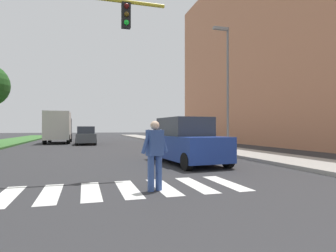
{
  "coord_description": "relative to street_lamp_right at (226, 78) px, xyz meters",
  "views": [
    {
      "loc": [
        -0.61,
        0.83,
        1.51
      ],
      "look_at": [
        4.28,
        17.33,
        1.64
      ],
      "focal_mm": 30.43,
      "sensor_mm": 36.0,
      "label": 1
    }
  ],
  "objects": [
    {
      "name": "ground_plane",
      "position": [
        -7.71,
        13.62,
        -4.59
      ],
      "size": [
        140.0,
        140.0,
        0.0
      ],
      "primitive_type": "plane",
      "color": "#2D2D30"
    },
    {
      "name": "sedan_distant",
      "position": [
        -11.05,
        25.69,
        -3.81
      ],
      "size": [
        2.11,
        4.34,
        1.71
      ],
      "color": "black",
      "rests_on": "ground_plane"
    },
    {
      "name": "street_lamp_right",
      "position": [
        0.0,
        0.0,
        0.0
      ],
      "size": [
        1.02,
        0.24,
        7.5
      ],
      "color": "slate",
      "rests_on": "sidewalk_right"
    },
    {
      "name": "apartment_block_right",
      "position": [
        12.41,
        5.62,
        4.58
      ],
      "size": [
        12.74,
        36.95,
        18.35
      ],
      "primitive_type": "cube",
      "color": "tan",
      "rests_on": "ground_plane"
    },
    {
      "name": "sidewalk_right",
      "position": [
        0.6,
        11.62,
        -4.52
      ],
      "size": [
        3.0,
        64.0,
        0.15
      ],
      "primitive_type": "cube",
      "color": "#9E9991",
      "rests_on": "ground_plane"
    },
    {
      "name": "pedestrian_performer",
      "position": [
        -6.67,
        -8.87,
        -3.66
      ],
      "size": [
        0.74,
        0.35,
        1.69
      ],
      "color": "#334C8C",
      "rests_on": "ground_plane"
    },
    {
      "name": "suv_crossing",
      "position": [
        -4.11,
        -4.04,
        -3.66
      ],
      "size": [
        2.33,
        4.75,
        1.97
      ],
      "color": "navy",
      "rests_on": "ground_plane"
    },
    {
      "name": "sedan_midblock",
      "position": [
        -8.14,
        11.91,
        -3.82
      ],
      "size": [
        1.8,
        4.48,
        1.67
      ],
      "color": "#474C51",
      "rests_on": "ground_plane"
    },
    {
      "name": "truck_box_delivery",
      "position": [
        -10.77,
        15.04,
        -2.96
      ],
      "size": [
        2.4,
        6.2,
        3.1
      ],
      "color": "black",
      "rests_on": "ground_plane"
    },
    {
      "name": "crosswalk",
      "position": [
        -7.71,
        -8.48,
        -4.59
      ],
      "size": [
        6.75,
        2.2,
        0.01
      ],
      "color": "silver",
      "rests_on": "ground_plane"
    }
  ]
}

